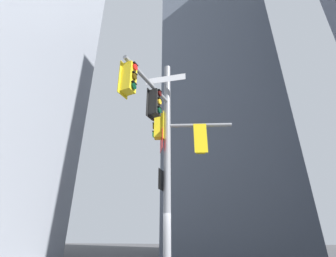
% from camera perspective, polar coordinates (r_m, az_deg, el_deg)
% --- Properties ---
extents(building_tower_left, '(13.19, 13.19, 43.74)m').
position_cam_1_polar(building_tower_left, '(32.98, -33.86, 17.83)').
color(building_tower_left, '#9399A3').
rests_on(building_tower_left, ground).
extents(building_mid_block, '(13.67, 13.67, 38.34)m').
position_cam_1_polar(building_mid_block, '(34.59, 12.31, 6.07)').
color(building_mid_block, '#4C5460').
rests_on(building_mid_block, ground).
extents(signal_pole_assembly, '(3.33, 3.37, 8.54)m').
position_cam_1_polar(signal_pole_assembly, '(8.44, -0.64, -2.30)').
color(signal_pole_assembly, gray).
rests_on(signal_pole_assembly, ground).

